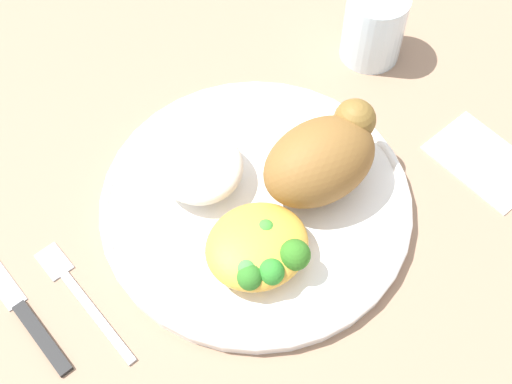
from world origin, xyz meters
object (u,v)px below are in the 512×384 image
knife (18,305)px  water_glass (374,27)px  mac_cheese_with_broccoli (260,249)px  napkin (484,160)px  roasted_chicken (323,158)px  fork (80,295)px  rice_pile (198,164)px  plate (256,202)px

knife → water_glass: 0.46m
mac_cheese_with_broccoli → knife: 0.22m
knife → napkin: 0.46m
roasted_chicken → knife: bearing=170.4°
mac_cheese_with_broccoli → water_glass: water_glass is taller
fork → napkin: bearing=-13.2°
mac_cheese_with_broccoli → fork: mac_cheese_with_broccoli is taller
rice_pile → fork: (-0.15, -0.04, -0.03)m
plate → fork: bearing=176.8°
knife → fork: bearing=-23.3°
roasted_chicken → mac_cheese_with_broccoli: (-0.09, -0.04, -0.02)m
rice_pile → water_glass: water_glass is taller
rice_pile → fork: rice_pile is taller
water_glass → knife: bearing=-171.6°
fork → water_glass: (0.40, 0.09, 0.04)m
plate → roasted_chicken: bearing=-16.4°
mac_cheese_with_broccoli → napkin: 0.26m
rice_pile → fork: 0.16m
roasted_chicken → mac_cheese_with_broccoli: bearing=-158.8°
fork → knife: (-0.05, 0.02, 0.00)m
mac_cheese_with_broccoli → rice_pile: bearing=89.1°
mac_cheese_with_broccoli → napkin: bearing=-6.6°
rice_pile → mac_cheese_with_broccoli: 0.11m
rice_pile → knife: (-0.20, -0.02, -0.03)m
rice_pile → knife: bearing=-174.3°
fork → plate: bearing=-3.2°
water_glass → napkin: water_glass is taller
roasted_chicken → napkin: size_ratio=1.17×
water_glass → napkin: bearing=-89.7°
fork → mac_cheese_with_broccoli: bearing=-23.6°
plate → roasted_chicken: 0.08m
fork → napkin: fork is taller
rice_pile → mac_cheese_with_broccoli: bearing=-90.9°
fork → water_glass: size_ratio=1.78×
plate → knife: plate is taller
plate → mac_cheese_with_broccoli: 0.07m
rice_pile → knife: 0.20m
fork → water_glass: bearing=12.3°
knife → mac_cheese_with_broccoli: bearing=-23.5°
plate → rice_pile: bearing=121.4°
fork → water_glass: water_glass is taller
rice_pile → water_glass: size_ratio=1.12×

